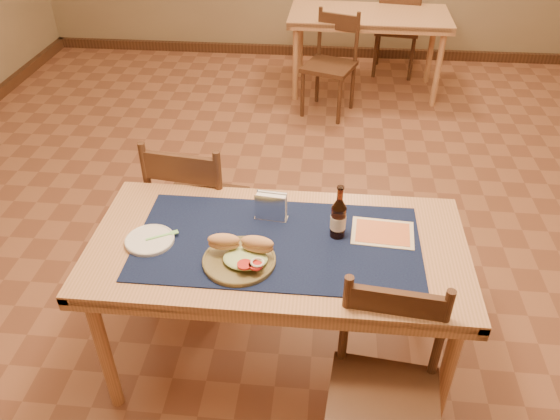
# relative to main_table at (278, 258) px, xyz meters

# --- Properties ---
(room) EXTENTS (6.04, 7.04, 2.84)m
(room) POSITION_rel_main_table_xyz_m (0.00, 0.80, 0.73)
(room) COLOR brown
(room) RESTS_ON ground
(main_table) EXTENTS (1.60, 0.80, 0.75)m
(main_table) POSITION_rel_main_table_xyz_m (0.00, 0.00, 0.00)
(main_table) COLOR tan
(main_table) RESTS_ON ground
(placemat) EXTENTS (1.20, 0.60, 0.01)m
(placemat) POSITION_rel_main_table_xyz_m (0.00, 0.00, 0.09)
(placemat) COLOR #101C3B
(placemat) RESTS_ON main_table
(baseboard) EXTENTS (6.00, 7.00, 0.10)m
(baseboard) POSITION_rel_main_table_xyz_m (0.00, 0.80, -0.62)
(baseboard) COLOR #432717
(baseboard) RESTS_ON ground
(back_table) EXTENTS (1.46, 0.75, 0.75)m
(back_table) POSITION_rel_main_table_xyz_m (0.51, 3.35, 0.00)
(back_table) COLOR tan
(back_table) RESTS_ON ground
(chair_main_far) EXTENTS (0.49, 0.49, 0.95)m
(chair_main_far) POSITION_rel_main_table_xyz_m (-0.49, 0.57, -0.17)
(chair_main_far) COLOR #432717
(chair_main_far) RESTS_ON ground
(chair_main_near) EXTENTS (0.45, 0.45, 0.89)m
(chair_main_near) POSITION_rel_main_table_xyz_m (0.45, -0.50, -0.20)
(chair_main_near) COLOR #432717
(chair_main_near) RESTS_ON ground
(chair_back_near) EXTENTS (0.52, 0.52, 0.87)m
(chair_back_near) POSITION_rel_main_table_xyz_m (0.18, 2.87, -0.21)
(chair_back_near) COLOR #432717
(chair_back_near) RESTS_ON ground
(chair_back_far) EXTENTS (0.48, 0.48, 0.92)m
(chair_back_far) POSITION_rel_main_table_xyz_m (0.83, 3.81, -0.19)
(chair_back_far) COLOR #432717
(chair_back_far) RESTS_ON ground
(sandwich_plate) EXTENTS (0.30, 0.30, 0.11)m
(sandwich_plate) POSITION_rel_main_table_xyz_m (-0.13, -0.14, 0.12)
(sandwich_plate) COLOR brown
(sandwich_plate) RESTS_ON placemat
(side_plate) EXTENTS (0.21, 0.21, 0.02)m
(side_plate) POSITION_rel_main_table_xyz_m (-0.54, -0.05, 0.10)
(side_plate) COLOR silver
(side_plate) RESTS_ON placemat
(fork) EXTENTS (0.13, 0.08, 0.00)m
(fork) POSITION_rel_main_table_xyz_m (-0.48, -0.02, 0.10)
(fork) COLOR #86E47D
(fork) RESTS_ON side_plate
(beer_bottle) EXTENTS (0.07, 0.07, 0.25)m
(beer_bottle) POSITION_rel_main_table_xyz_m (0.25, 0.07, 0.18)
(beer_bottle) COLOR #431C0B
(beer_bottle) RESTS_ON placemat
(napkin_holder) EXTENTS (0.15, 0.07, 0.13)m
(napkin_holder) POSITION_rel_main_table_xyz_m (-0.05, 0.16, 0.15)
(napkin_holder) COLOR silver
(napkin_holder) RESTS_ON placemat
(menu_card) EXTENTS (0.28, 0.21, 0.01)m
(menu_card) POSITION_rel_main_table_xyz_m (0.45, 0.10, 0.09)
(menu_card) COLOR beige
(menu_card) RESTS_ON placemat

